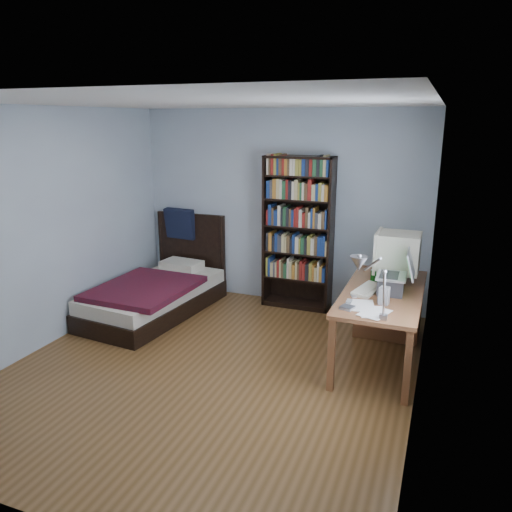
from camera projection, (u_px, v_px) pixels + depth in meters
name	position (u px, v px, depth m)	size (l,w,h in m)	color
room	(211.00, 245.00, 4.56)	(4.20, 4.24, 2.50)	brown
desk	(387.00, 305.00, 5.41)	(0.75, 1.67, 0.73)	brown
crt_monitor	(396.00, 253.00, 5.18)	(0.45, 0.43, 0.51)	beige
laptop	(393.00, 282.00, 4.81)	(0.36, 0.37, 0.44)	#2D2D30
desk_lamp	(363.00, 270.00, 3.75)	(0.25, 0.56, 0.67)	#99999E
keyboard	(368.00, 290.00, 4.90)	(0.18, 0.45, 0.03)	beige
speaker	(384.00, 296.00, 4.53)	(0.08, 0.08, 0.16)	gray
soda_can	(374.00, 276.00, 5.15)	(0.07, 0.07, 0.13)	#083E08
mouse	(385.00, 280.00, 5.18)	(0.06, 0.11, 0.04)	silver
phone_silver	(354.00, 295.00, 4.75)	(0.05, 0.09, 0.02)	silver
phone_grey	(349.00, 301.00, 4.59)	(0.05, 0.09, 0.02)	gray
external_drive	(347.00, 308.00, 4.44)	(0.11, 0.11, 0.02)	gray
bookshelf	(298.00, 233.00, 6.29)	(0.87, 0.30, 1.94)	black
bed	(158.00, 291.00, 6.31)	(1.16, 2.09, 1.16)	black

